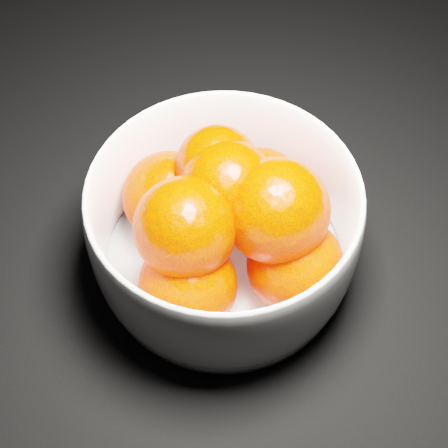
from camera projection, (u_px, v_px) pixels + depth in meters
name	position (u px, v px, depth m)	size (l,w,h in m)	color
bowl	(224.00, 228.00, 0.57)	(0.25, 0.25, 0.12)	white
orange_pile	(227.00, 219.00, 0.56)	(0.18, 0.20, 0.14)	#FF2500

